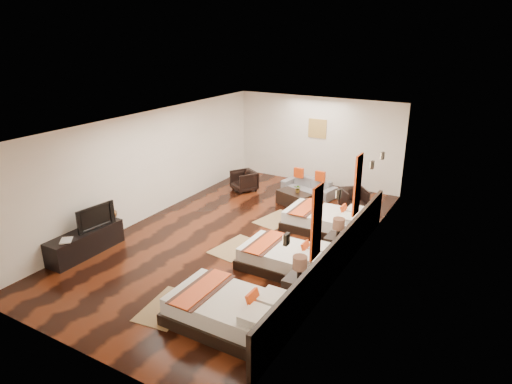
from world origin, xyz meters
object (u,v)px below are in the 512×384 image
Objects in this scene: bed_far at (326,221)px; armchair_right at (354,199)px; bed_near at (230,311)px; nightstand_a at (299,288)px; nightstand_b at (337,245)px; book at (60,241)px; tv at (94,216)px; table_plant at (298,189)px; armchair_left at (244,181)px; coffee_table at (294,199)px; bed_mid at (287,258)px; sofa at (309,187)px; tv_console at (86,242)px; figurine at (109,212)px.

bed_far is 2.95× the size of armchair_right.
bed_near is 2.13× the size of nightstand_a.
book is (-4.95, -3.18, 0.23)m from nightstand_b.
nightstand_b is at bearing -59.43° from bed_far.
tv is 3.84× the size of table_plant.
armchair_left is at bearing 130.44° from nightstand_a.
nightstand_a is 0.97× the size of coffee_table.
bed_mid is 4.61m from sofa.
nightstand_a is at bearing 13.48° from book.
bed_far is at bearing -42.61° from tv.
nightstand_b is 5.43m from tv.
bed_near is 6.73m from sofa.
book is at bearing -90.00° from tv_console.
bed_mid is 2.71× the size of armchair_left.
nightstand_a is at bearing -54.26° from bed_mid.
tv is at bearing -154.77° from nightstand_b.
nightstand_a is at bearing -19.53° from armchair_left.
armchair_left reaches higher than coffee_table.
armchair_left is at bearing -2.72° from tv.
bed_far is 1.81m from coffee_table.
tv is at bearing -161.86° from bed_mid.
tv reaches higher than bed_far.
sofa is 1.68× the size of coffee_table.
table_plant reaches higher than sofa.
bed_mid is 1.12× the size of sofa.
figurine is at bearing 162.70° from bed_near.
nightstand_b is 0.95× the size of coffee_table.
armchair_right reaches higher than coffee_table.
tv is 1.38× the size of armchair_right.
tv_console is 0.61m from tv.
coffee_table is (1.90, -0.38, -0.12)m from armchair_left.
bed_mid reaches higher than table_plant.
bed_mid is 1.05× the size of tv_console.
bed_near reaches higher than book.
bed_far is 5.45× the size of figurine.
tv_console is (-4.94, -0.58, -0.06)m from nightstand_a.
bed_far reaches higher than armchair_left.
sofa is (-1.41, 2.18, -0.02)m from bed_far.
nightstand_b is 1.40× the size of armchair_right.
nightstand_a is (0.75, 1.14, 0.07)m from bed_near.
nightstand_b is 4.92m from armchair_left.
bed_near is 2.17× the size of nightstand_b.
tv is 5.17m from armchair_left.
coffee_table is at bearing -23.56° from tv.
sofa is at bearing 67.21° from book.
bed_near is at bearing -103.46° from nightstand_b.
nightstand_b reaches higher than armchair_right.
figurine is (0.00, 1.35, 0.17)m from book.
bed_mid is at bearing 11.78° from figurine.
tv reaches higher than nightstand_a.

